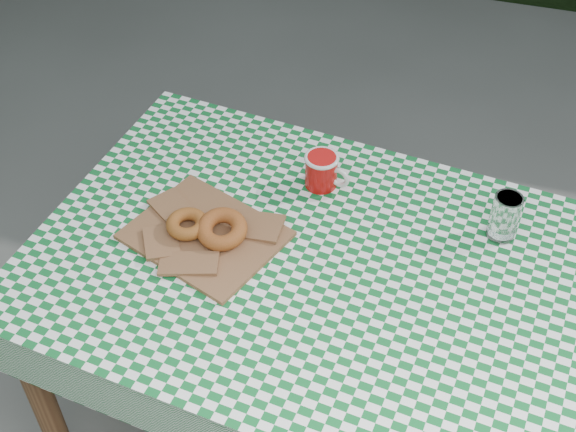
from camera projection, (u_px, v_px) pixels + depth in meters
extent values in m
cube|color=#55321D|center=(319.00, 367.00, 1.94)|extent=(1.35, 0.98, 0.75)
cube|color=#0E5C26|center=(324.00, 267.00, 1.67)|extent=(1.37, 1.00, 0.01)
cube|color=brown|center=(205.00, 234.00, 1.73)|extent=(0.39, 0.35, 0.02)
torus|color=brown|center=(187.00, 224.00, 1.72)|extent=(0.11, 0.11, 0.03)
torus|color=#95441E|center=(222.00, 229.00, 1.70)|extent=(0.11, 0.11, 0.04)
cylinder|color=white|center=(505.00, 217.00, 1.70)|extent=(0.06, 0.06, 0.11)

